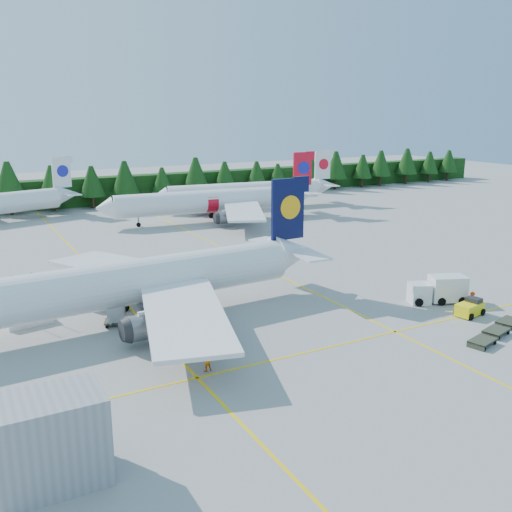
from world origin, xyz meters
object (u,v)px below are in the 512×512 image
airliner_navy (104,288)px  airliner_red (206,202)px  airstairs (27,315)px  baggage_tug (470,308)px  service_truck (438,289)px

airliner_navy → airliner_red: 53.60m
airstairs → baggage_tug: (39.73, -18.97, -0.02)m
airliner_red → airliner_navy: bearing=-119.1°
airliner_navy → airstairs: 8.54m
airstairs → airliner_navy: bearing=-44.7°
airstairs → baggage_tug: bearing=-35.9°
service_truck → airliner_navy: bearing=-174.5°
airliner_navy → airstairs: airliner_navy is taller
airliner_red → service_truck: bearing=-81.7°
airliner_red → baggage_tug: 59.11m
service_truck → baggage_tug: service_truck is taller
airliner_navy → airliner_red: airliner_navy is taller
airliner_navy → baggage_tug: airliner_navy is taller
airliner_red → baggage_tug: airliner_red is taller
service_truck → baggage_tug: size_ratio=1.93×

